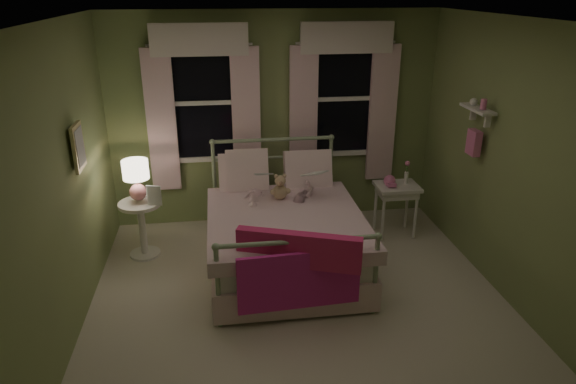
{
  "coord_description": "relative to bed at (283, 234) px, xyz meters",
  "views": [
    {
      "loc": [
        -0.7,
        -4.04,
        2.86
      ],
      "look_at": [
        -0.06,
        0.49,
        1.0
      ],
      "focal_mm": 32.0,
      "sensor_mm": 36.0,
      "label": 1
    }
  ],
  "objects": [
    {
      "name": "room_shell",
      "position": [
        0.06,
        -0.82,
        0.92
      ],
      "size": [
        4.2,
        4.2,
        4.2
      ],
      "color": "beige",
      "rests_on": "ground"
    },
    {
      "name": "bed",
      "position": [
        0.0,
        0.0,
        0.0
      ],
      "size": [
        1.58,
        2.04,
        1.18
      ],
      "color": "white",
      "rests_on": "ground"
    },
    {
      "name": "pink_throw",
      "position": [
        0.01,
        -1.02,
        0.23
      ],
      "size": [
        1.1,
        0.47,
        0.71
      ],
      "color": "#CF2865",
      "rests_on": "bed"
    },
    {
      "name": "child_left",
      "position": [
        -0.27,
        0.43,
        0.54
      ],
      "size": [
        0.27,
        0.2,
        0.69
      ],
      "primitive_type": "imported",
      "rotation": [
        0.0,
        0.0,
        3.0
      ],
      "color": "#F7D1DD",
      "rests_on": "bed"
    },
    {
      "name": "child_right",
      "position": [
        0.29,
        0.43,
        0.51
      ],
      "size": [
        0.38,
        0.34,
        0.64
      ],
      "primitive_type": "imported",
      "rotation": [
        0.0,
        0.0,
        2.75
      ],
      "color": "#F7D1DD",
      "rests_on": "bed"
    },
    {
      "name": "book_left",
      "position": [
        -0.27,
        0.18,
        0.59
      ],
      "size": [
        0.21,
        0.14,
        0.26
      ],
      "primitive_type": "imported",
      "rotation": [
        1.22,
        0.0,
        -0.12
      ],
      "color": "beige",
      "rests_on": "child_left"
    },
    {
      "name": "book_right",
      "position": [
        0.29,
        0.18,
        0.54
      ],
      "size": [
        0.23,
        0.19,
        0.26
      ],
      "primitive_type": "imported",
      "rotation": [
        1.22,
        0.0,
        0.47
      ],
      "color": "beige",
      "rests_on": "child_right"
    },
    {
      "name": "teddy_bear",
      "position": [
        0.01,
        0.27,
        0.42
      ],
      "size": [
        0.22,
        0.18,
        0.3
      ],
      "color": "tan",
      "rests_on": "bed"
    },
    {
      "name": "nightstand_left",
      "position": [
        -1.52,
        0.45,
        0.04
      ],
      "size": [
        0.46,
        0.46,
        0.65
      ],
      "color": "white",
      "rests_on": "ground"
    },
    {
      "name": "table_lamp",
      "position": [
        -1.52,
        0.45,
        0.58
      ],
      "size": [
        0.28,
        0.28,
        0.45
      ],
      "color": "pink",
      "rests_on": "nightstand_left"
    },
    {
      "name": "book_nightstand",
      "position": [
        -1.42,
        0.37,
        0.28
      ],
      "size": [
        0.23,
        0.26,
        0.02
      ],
      "primitive_type": "imported",
      "rotation": [
        0.0,
        0.0,
        -0.31
      ],
      "color": "beige",
      "rests_on": "nightstand_left"
    },
    {
      "name": "nightstand_right",
      "position": [
        1.44,
        0.55,
        0.17
      ],
      "size": [
        0.5,
        0.4,
        0.64
      ],
      "color": "white",
      "rests_on": "ground"
    },
    {
      "name": "pink_toy",
      "position": [
        1.34,
        0.54,
        0.33
      ],
      "size": [
        0.14,
        0.19,
        0.14
      ],
      "color": "pink",
      "rests_on": "nightstand_right"
    },
    {
      "name": "bud_vase",
      "position": [
        1.56,
        0.6,
        0.41
      ],
      "size": [
        0.06,
        0.06,
        0.28
      ],
      "color": "white",
      "rests_on": "nightstand_right"
    },
    {
      "name": "window_left",
      "position": [
        -0.79,
        1.21,
        1.25
      ],
      "size": [
        1.34,
        0.13,
        1.96
      ],
      "color": "black",
      "rests_on": "room_shell"
    },
    {
      "name": "window_right",
      "position": [
        0.91,
        1.21,
        1.25
      ],
      "size": [
        1.34,
        0.13,
        1.96
      ],
      "color": "black",
      "rests_on": "room_shell"
    },
    {
      "name": "wall_shelf",
      "position": [
        1.96,
        -0.12,
        1.15
      ],
      "size": [
        0.15,
        0.5,
        0.6
      ],
      "color": "white",
      "rests_on": "room_shell"
    },
    {
      "name": "framed_picture",
      "position": [
        -1.88,
        -0.22,
        1.12
      ],
      "size": [
        0.03,
        0.32,
        0.42
      ],
      "color": "beige",
      "rests_on": "room_shell"
    }
  ]
}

